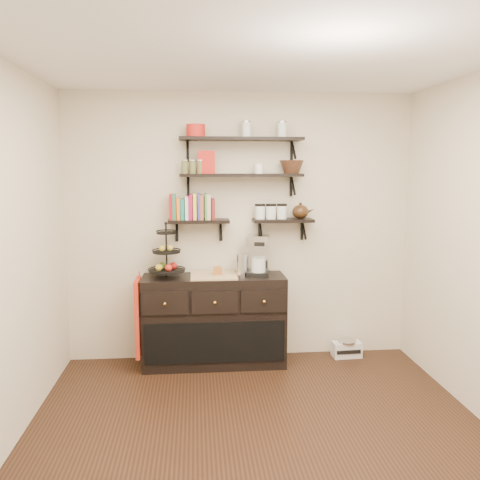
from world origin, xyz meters
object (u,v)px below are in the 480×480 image
object	(u,v)px
fruit_stand	(167,259)
radio	(347,349)
coffee_maker	(258,256)
sideboard	(214,320)

from	to	relation	value
fruit_stand	radio	size ratio (longest dim) A/B	1.70
coffee_maker	fruit_stand	bearing A→B (deg)	-165.35
sideboard	fruit_stand	distance (m)	0.77
sideboard	coffee_maker	bearing A→B (deg)	3.56
sideboard	radio	xyz separation A→B (m)	(1.38, 0.07, -0.36)
fruit_stand	coffee_maker	bearing A→B (deg)	1.51
fruit_stand	coffee_maker	size ratio (longest dim) A/B	1.29
coffee_maker	radio	distance (m)	1.38
coffee_maker	radio	world-z (taller)	coffee_maker
sideboard	radio	distance (m)	1.43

